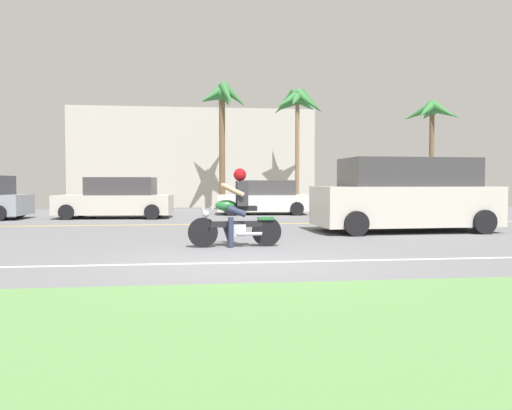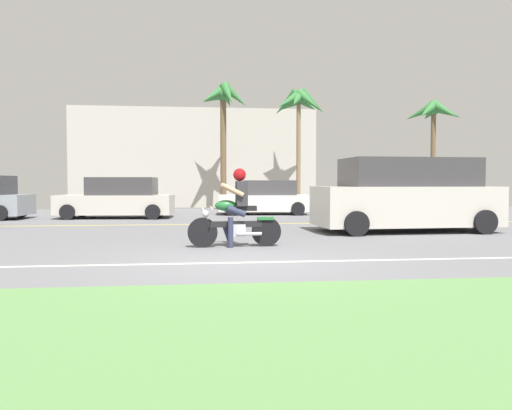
{
  "view_description": "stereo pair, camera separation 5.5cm",
  "coord_description": "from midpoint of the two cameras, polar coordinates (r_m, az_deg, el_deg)",
  "views": [
    {
      "loc": [
        -0.84,
        -8.63,
        1.35
      ],
      "look_at": [
        0.61,
        3.39,
        0.82
      ],
      "focal_mm": 35.65,
      "sensor_mm": 36.0,
      "label": 1
    },
    {
      "loc": [
        -0.79,
        -8.64,
        1.35
      ],
      "look_at": [
        0.61,
        3.39,
        0.82
      ],
      "focal_mm": 35.65,
      "sensor_mm": 36.0,
      "label": 2
    }
  ],
  "objects": [
    {
      "name": "grass_median",
      "position": [
        4.79,
        3.53,
        -13.46
      ],
      "size": [
        56.0,
        3.8,
        0.06
      ],
      "primitive_type": "cube",
      "color": "#5B8C4C",
      "rests_on": "ground"
    },
    {
      "name": "suv_nearby",
      "position": [
        14.63,
        16.6,
        0.96
      ],
      "size": [
        5.12,
        2.38,
        2.02
      ],
      "color": "beige",
      "rests_on": "ground"
    },
    {
      "name": "lane_line_far",
      "position": [
        16.54,
        -3.79,
        -2.15
      ],
      "size": [
        50.4,
        0.12,
        0.01
      ],
      "primitive_type": "cube",
      "color": "yellow",
      "rests_on": "ground"
    },
    {
      "name": "parked_car_1",
      "position": [
        20.1,
        -15.15,
        0.65
      ],
      "size": [
        4.39,
        2.24,
        1.55
      ],
      "color": "beige",
      "rests_on": "ground"
    },
    {
      "name": "building_far",
      "position": [
        29.67,
        -6.79,
        5.12
      ],
      "size": [
        13.33,
        4.0,
        5.41
      ],
      "primitive_type": "cube",
      "color": "#BCB7AD",
      "rests_on": "ground"
    },
    {
      "name": "palm_tree_0",
      "position": [
        25.91,
        4.86,
        11.05
      ],
      "size": [
        2.85,
        2.98,
        6.07
      ],
      "color": "#846B4C",
      "rests_on": "ground"
    },
    {
      "name": "ground",
      "position": [
        11.75,
        -2.61,
        -4.18
      ],
      "size": [
        56.0,
        30.0,
        0.04
      ],
      "primitive_type": "cube",
      "color": "slate"
    },
    {
      "name": "motorcyclist",
      "position": [
        10.67,
        -2.16,
        -0.99
      ],
      "size": [
        1.98,
        0.64,
        1.65
      ],
      "color": "black",
      "rests_on": "ground"
    },
    {
      "name": "palm_tree_2",
      "position": [
        25.38,
        -3.62,
        10.96
      ],
      "size": [
        2.57,
        2.65,
        6.23
      ],
      "color": "brown",
      "rests_on": "ground"
    },
    {
      "name": "palm_tree_1",
      "position": [
        27.25,
        19.35,
        9.29
      ],
      "size": [
        2.84,
        2.87,
        5.47
      ],
      "color": "brown",
      "rests_on": "ground"
    },
    {
      "name": "parked_car_2",
      "position": [
        21.67,
        1.12,
        0.75
      ],
      "size": [
        3.91,
        2.19,
        1.45
      ],
      "color": "white",
      "rests_on": "ground"
    },
    {
      "name": "lane_line_near",
      "position": [
        8.62,
        -1.13,
        -6.46
      ],
      "size": [
        50.4,
        0.12,
        0.01
      ],
      "primitive_type": "cube",
      "color": "silver",
      "rests_on": "ground"
    }
  ]
}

